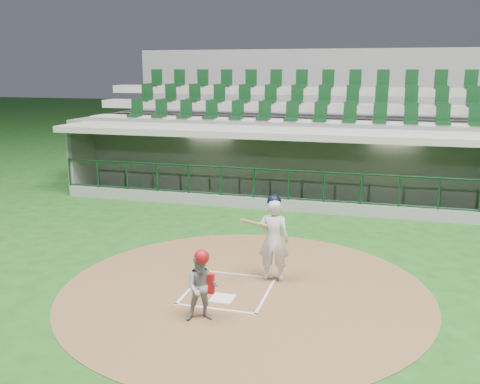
# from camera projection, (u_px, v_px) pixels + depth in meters

# --- Properties ---
(ground) EXTENTS (120.00, 120.00, 0.00)m
(ground) POSITION_uv_depth(u_px,v_px,m) (233.00, 285.00, 10.68)
(ground) COLOR #184B15
(ground) RESTS_ON ground
(dirt_circle) EXTENTS (7.20, 7.20, 0.01)m
(dirt_circle) POSITION_uv_depth(u_px,v_px,m) (245.00, 290.00, 10.41)
(dirt_circle) COLOR brown
(dirt_circle) RESTS_ON ground
(home_plate) EXTENTS (0.43, 0.43, 0.02)m
(home_plate) POSITION_uv_depth(u_px,v_px,m) (223.00, 298.00, 10.02)
(home_plate) COLOR white
(home_plate) RESTS_ON dirt_circle
(batter_box_chalk) EXTENTS (1.55, 1.80, 0.01)m
(batter_box_chalk) POSITION_uv_depth(u_px,v_px,m) (229.00, 290.00, 10.39)
(batter_box_chalk) COLOR white
(batter_box_chalk) RESTS_ON ground
(dugout_structure) EXTENTS (16.40, 3.70, 3.00)m
(dugout_structure) POSITION_uv_depth(u_px,v_px,m) (302.00, 169.00, 17.77)
(dugout_structure) COLOR gray
(dugout_structure) RESTS_ON ground
(seating_deck) EXTENTS (17.00, 6.72, 5.15)m
(seating_deck) POSITION_uv_depth(u_px,v_px,m) (312.00, 143.00, 20.59)
(seating_deck) COLOR slate
(seating_deck) RESTS_ON ground
(batter) EXTENTS (0.86, 0.86, 1.79)m
(batter) POSITION_uv_depth(u_px,v_px,m) (273.00, 238.00, 10.72)
(batter) COLOR silver
(batter) RESTS_ON dirt_circle
(catcher) EXTENTS (0.70, 0.63, 1.27)m
(catcher) POSITION_uv_depth(u_px,v_px,m) (202.00, 285.00, 9.07)
(catcher) COLOR gray
(catcher) RESTS_ON dirt_circle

